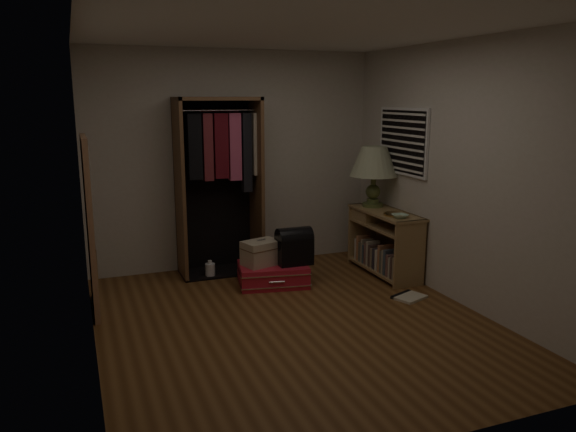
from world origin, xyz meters
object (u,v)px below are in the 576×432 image
object	(u,v)px
open_wardrobe	(220,170)
table_lamp	(374,163)
train_case	(261,253)
floor_mirror	(90,226)
console_bookshelf	(383,240)
pink_suitcase	(273,274)
black_bag	(294,245)
white_jug	(210,270)

from	to	relation	value
open_wardrobe	table_lamp	size ratio (longest dim) A/B	2.83
train_case	floor_mirror	bearing A→B (deg)	166.88
console_bookshelf	table_lamp	xyz separation A→B (m)	(0.00, 0.27, 0.89)
pink_suitcase	console_bookshelf	bearing A→B (deg)	8.31
black_bag	train_case	bearing A→B (deg)	164.50
floor_mirror	black_bag	world-z (taller)	floor_mirror
floor_mirror	black_bag	distance (m)	2.14
open_wardrobe	train_case	bearing A→B (deg)	-66.87
black_bag	console_bookshelf	bearing A→B (deg)	1.51
train_case	black_bag	world-z (taller)	black_bag
floor_mirror	pink_suitcase	size ratio (longest dim) A/B	1.99
console_bookshelf	open_wardrobe	world-z (taller)	open_wardrobe
open_wardrobe	white_jug	world-z (taller)	open_wardrobe
floor_mirror	pink_suitcase	xyz separation A→B (m)	(1.88, 0.10, -0.73)
console_bookshelf	white_jug	size ratio (longest dim) A/B	5.61
floor_mirror	train_case	bearing A→B (deg)	4.15
floor_mirror	white_jug	size ratio (longest dim) A/B	8.51
console_bookshelf	floor_mirror	world-z (taller)	floor_mirror
table_lamp	console_bookshelf	bearing A→B (deg)	-90.99
floor_mirror	train_case	world-z (taller)	floor_mirror
pink_suitcase	table_lamp	bearing A→B (deg)	19.69
black_bag	pink_suitcase	bearing A→B (deg)	162.58
white_jug	table_lamp	bearing A→B (deg)	-8.29
white_jug	pink_suitcase	bearing A→B (deg)	-40.12
open_wardrobe	white_jug	bearing A→B (deg)	-137.92
console_bookshelf	pink_suitcase	distance (m)	1.39
table_lamp	white_jug	xyz separation A→B (m)	(-1.96, 0.29, -1.20)
black_bag	table_lamp	distance (m)	1.44
black_bag	table_lamp	size ratio (longest dim) A/B	0.57
train_case	table_lamp	xyz separation A→B (m)	(1.49, 0.19, 0.91)
open_wardrobe	pink_suitcase	size ratio (longest dim) A/B	2.39
console_bookshelf	open_wardrobe	distance (m)	2.08
train_case	black_bag	bearing A→B (deg)	-33.43
floor_mirror	table_lamp	xyz separation A→B (m)	(3.24, 0.31, 0.43)
console_bookshelf	floor_mirror	distance (m)	3.27
pink_suitcase	black_bag	bearing A→B (deg)	-7.39
black_bag	table_lamp	bearing A→B (deg)	14.91
console_bookshelf	open_wardrobe	xyz separation A→B (m)	(-1.76, 0.73, 0.83)
open_wardrobe	white_jug	size ratio (longest dim) A/B	10.26
console_bookshelf	black_bag	bearing A→B (deg)	-179.15
pink_suitcase	black_bag	world-z (taller)	black_bag
train_case	table_lamp	bearing A→B (deg)	-10.08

